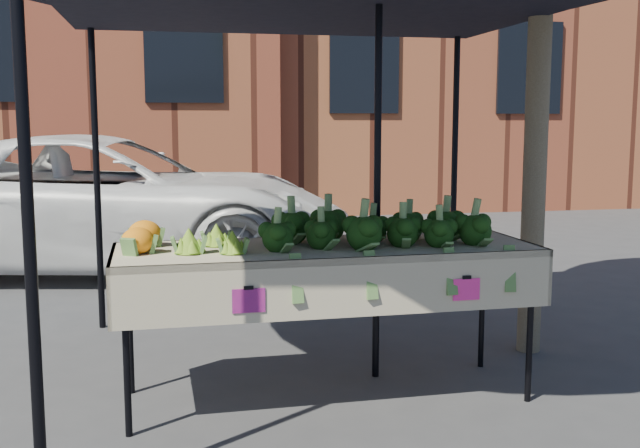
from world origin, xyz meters
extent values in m
plane|color=#353538|center=(0.00, 0.00, 0.00)|extent=(90.00, 90.00, 0.00)
cube|color=#BBB294|center=(0.11, 0.13, 0.45)|extent=(2.42, 0.86, 0.90)
cube|color=#F22D8C|center=(-0.39, -0.28, 0.70)|extent=(0.17, 0.01, 0.12)
cube|color=#F92F95|center=(0.80, -0.28, 0.70)|extent=(0.17, 0.01, 0.12)
ellipsoid|color=black|center=(0.38, 0.15, 1.02)|extent=(1.36, 0.56, 0.25)
ellipsoid|color=#8BAE2D|center=(-0.56, 0.11, 0.99)|extent=(0.42, 0.46, 0.19)
ellipsoid|color=orange|center=(-0.93, 0.19, 0.99)|extent=(0.22, 0.42, 0.17)
imported|color=white|center=(-1.44, 4.40, 2.64)|extent=(1.91, 2.67, 5.29)
cube|color=brown|center=(7.00, 12.50, 4.25)|extent=(12.00, 8.00, 8.50)
camera|label=1|loc=(-0.76, -4.03, 1.60)|focal=42.31mm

